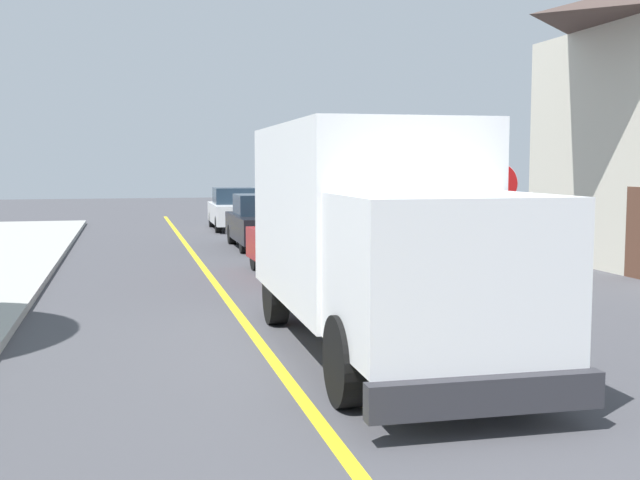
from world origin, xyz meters
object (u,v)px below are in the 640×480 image
object	(u,v)px
parked_car_far	(234,210)
stop_sign	(498,205)
parked_car_mid	(262,223)
box_truck	(372,225)
parked_car_near	(302,243)

from	to	relation	value
parked_car_far	stop_sign	xyz separation A→B (m)	(2.62, -17.87, 1.06)
parked_car_mid	stop_sign	bearing A→B (deg)	-75.88
parked_car_far	box_truck	bearing A→B (deg)	-92.30
parked_car_far	parked_car_mid	bearing A→B (deg)	-90.66
box_truck	stop_sign	world-z (taller)	box_truck
box_truck	parked_car_near	distance (m)	7.32
parked_car_mid	parked_car_far	size ratio (longest dim) A/B	0.99
parked_car_mid	stop_sign	distance (m)	11.12
parked_car_mid	box_truck	bearing A→B (deg)	-93.15
box_truck	parked_car_near	world-z (taller)	box_truck
parked_car_mid	parked_car_far	xyz separation A→B (m)	(0.08, 7.13, 0.00)
parked_car_near	parked_car_mid	world-z (taller)	same
box_truck	parked_car_near	bearing A→B (deg)	85.47
box_truck	stop_sign	size ratio (longest dim) A/B	2.72
parked_car_near	stop_sign	size ratio (longest dim) A/B	1.69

